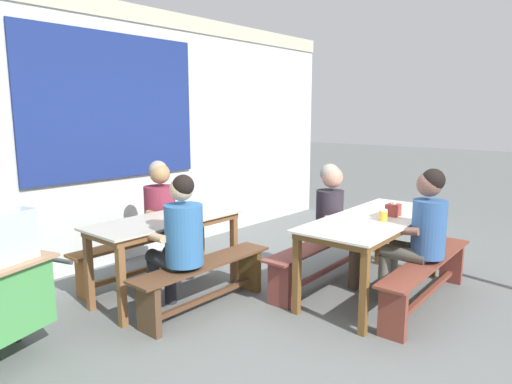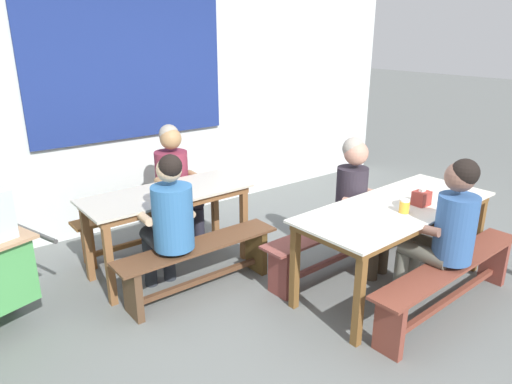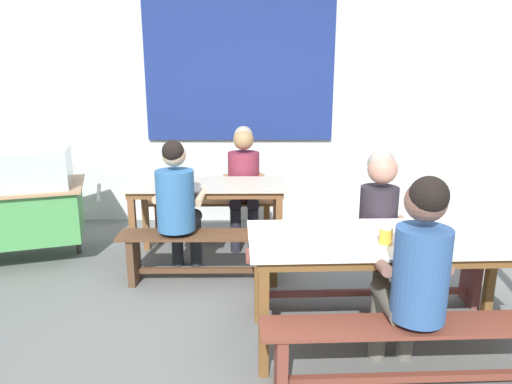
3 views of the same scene
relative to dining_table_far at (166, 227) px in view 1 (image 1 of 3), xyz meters
name	(u,v)px [view 1 (image 1 of 3)]	position (x,y,z in m)	size (l,w,h in m)	color
ground_plane	(313,310)	(0.64, -1.27, -0.68)	(40.00, 40.00, 0.00)	slate
backdrop_wall	(137,129)	(0.63, 1.32, 0.89)	(7.23, 0.23, 3.00)	silver
dining_table_far	(166,227)	(0.00, 0.00, 0.00)	(1.52, 0.64, 0.77)	#BBB4A2
dining_table_near	(375,224)	(1.37, -1.48, 0.02)	(1.93, 0.84, 0.77)	silver
bench_far_back	(135,255)	(-0.01, 0.53, -0.39)	(1.42, 0.25, 0.45)	brown
bench_far_front	(204,279)	(0.01, -0.53, -0.39)	(1.47, 0.32, 0.45)	#543622
bench_near_back	(326,254)	(1.34, -0.96, -0.39)	(1.92, 0.36, 0.45)	brown
bench_near_front	(427,276)	(1.39, -2.01, -0.39)	(1.82, 0.34, 0.45)	brown
person_left_back_turned	(179,237)	(-0.22, -0.46, 0.03)	(0.45, 0.58, 1.26)	#23272D
person_right_near_table	(336,215)	(1.41, -1.03, 0.04)	(0.43, 0.53, 1.25)	#403528
person_near_front	(420,228)	(1.35, -1.94, 0.05)	(0.42, 0.56, 1.29)	#606055
person_center_facing	(164,211)	(0.34, 0.47, 0.04)	(0.46, 0.56, 1.26)	#23222D
tissue_box	(393,210)	(1.53, -1.59, 0.15)	(0.13, 0.11, 0.14)	maroon
condiment_jar	(383,215)	(1.27, -1.61, 0.14)	(0.08, 0.08, 0.11)	gold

